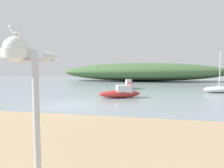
# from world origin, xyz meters

# --- Properties ---
(ground_plane) EXTENTS (120.00, 120.00, 0.00)m
(ground_plane) POSITION_xyz_m (0.00, 0.00, 0.00)
(ground_plane) COLOR gray
(distant_hill) EXTENTS (39.83, 13.25, 4.38)m
(distant_hill) POSITION_xyz_m (3.80, 32.87, 2.19)
(distant_hill) COLOR #476B3D
(distant_hill) RESTS_ON ground
(mast_structure) EXTENTS (1.14, 0.53, 2.91)m
(mast_structure) POSITION_xyz_m (3.06, -9.17, 2.60)
(mast_structure) COLOR silver
(mast_structure) RESTS_ON beach_sand
(seagull_on_radar) EXTENTS (0.26, 0.17, 0.20)m
(seagull_on_radar) POSITION_xyz_m (2.94, -9.18, 3.23)
(seagull_on_radar) COLOR orange
(seagull_on_radar) RESTS_ON mast_structure
(motorboat_mid_channel) EXTENTS (1.76, 3.33, 1.27)m
(motorboat_mid_channel) POSITION_xyz_m (2.85, 12.69, 0.50)
(motorboat_mid_channel) COLOR #B72D28
(motorboat_mid_channel) RESTS_ON ground
(sailboat_near_shore) EXTENTS (3.66, 1.97, 4.62)m
(sailboat_near_shore) POSITION_xyz_m (13.34, 10.07, 0.38)
(sailboat_near_shore) COLOR white
(sailboat_near_shore) RESTS_ON ground
(motorboat_by_sandbar) EXTENTS (4.03, 2.50, 1.15)m
(motorboat_by_sandbar) POSITION_xyz_m (2.96, 4.17, 0.45)
(motorboat_by_sandbar) COLOR #B72D28
(motorboat_by_sandbar) RESTS_ON ground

